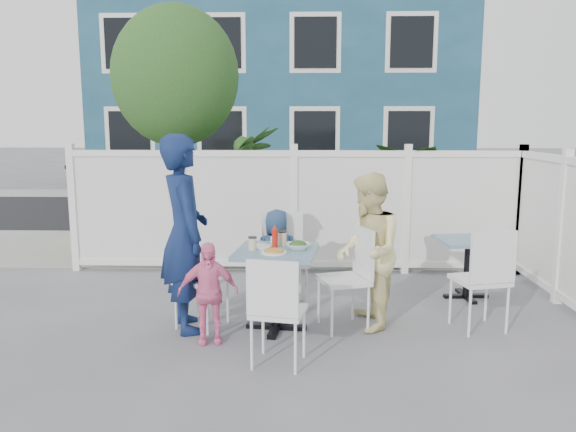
{
  "coord_description": "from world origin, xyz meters",
  "views": [
    {
      "loc": [
        0.24,
        -4.79,
        1.94
      ],
      "look_at": [
        0.07,
        0.72,
        1.03
      ],
      "focal_mm": 35.0,
      "sensor_mm": 36.0,
      "label": 1
    }
  ],
  "objects_px": {
    "spare_table": "(468,252)",
    "chair_right": "(352,270)",
    "boy": "(277,256)",
    "chair_near": "(276,304)",
    "woman": "(368,252)",
    "main_table": "(276,268)",
    "chair_back": "(284,252)",
    "man": "(184,233)",
    "utility_cabinet": "(96,207)",
    "toddler": "(208,293)",
    "chair_left": "(194,270)"
  },
  "relations": [
    {
      "from": "spare_table",
      "to": "chair_right",
      "type": "height_order",
      "value": "chair_right"
    },
    {
      "from": "chair_right",
      "to": "boy",
      "type": "relative_size",
      "value": 0.95
    },
    {
      "from": "chair_right",
      "to": "chair_near",
      "type": "distance_m",
      "value": 1.15
    },
    {
      "from": "woman",
      "to": "boy",
      "type": "bearing_deg",
      "value": -133.15
    },
    {
      "from": "main_table",
      "to": "boy",
      "type": "height_order",
      "value": "boy"
    },
    {
      "from": "chair_right",
      "to": "chair_back",
      "type": "relative_size",
      "value": 0.99
    },
    {
      "from": "chair_near",
      "to": "man",
      "type": "relative_size",
      "value": 0.49
    },
    {
      "from": "utility_cabinet",
      "to": "chair_back",
      "type": "distance_m",
      "value": 4.27
    },
    {
      "from": "chair_right",
      "to": "man",
      "type": "xyz_separation_m",
      "value": [
        -1.57,
        -0.07,
        0.36
      ]
    },
    {
      "from": "boy",
      "to": "chair_near",
      "type": "bearing_deg",
      "value": 84.35
    },
    {
      "from": "chair_right",
      "to": "chair_back",
      "type": "distance_m",
      "value": 0.97
    },
    {
      "from": "utility_cabinet",
      "to": "spare_table",
      "type": "height_order",
      "value": "utility_cabinet"
    },
    {
      "from": "chair_near",
      "to": "main_table",
      "type": "bearing_deg",
      "value": 104.16
    },
    {
      "from": "man",
      "to": "boy",
      "type": "height_order",
      "value": "man"
    },
    {
      "from": "main_table",
      "to": "spare_table",
      "type": "height_order",
      "value": "main_table"
    },
    {
      "from": "chair_back",
      "to": "toddler",
      "type": "xyz_separation_m",
      "value": [
        -0.63,
        -1.1,
        -0.12
      ]
    },
    {
      "from": "chair_back",
      "to": "main_table",
      "type": "bearing_deg",
      "value": 75.58
    },
    {
      "from": "spare_table",
      "to": "chair_back",
      "type": "relative_size",
      "value": 0.7
    },
    {
      "from": "spare_table",
      "to": "chair_left",
      "type": "bearing_deg",
      "value": -161.92
    },
    {
      "from": "chair_near",
      "to": "man",
      "type": "bearing_deg",
      "value": 147.87
    },
    {
      "from": "spare_table",
      "to": "chair_right",
      "type": "relative_size",
      "value": 0.71
    },
    {
      "from": "main_table",
      "to": "boy",
      "type": "bearing_deg",
      "value": 92.49
    },
    {
      "from": "woman",
      "to": "toddler",
      "type": "distance_m",
      "value": 1.54
    },
    {
      "from": "spare_table",
      "to": "woman",
      "type": "relative_size",
      "value": 0.46
    },
    {
      "from": "woman",
      "to": "spare_table",
      "type": "bearing_deg",
      "value": 124.55
    },
    {
      "from": "utility_cabinet",
      "to": "woman",
      "type": "height_order",
      "value": "woman"
    },
    {
      "from": "utility_cabinet",
      "to": "chair_near",
      "type": "distance_m",
      "value": 5.51
    },
    {
      "from": "chair_near",
      "to": "boy",
      "type": "xyz_separation_m",
      "value": [
        -0.08,
        1.68,
        -0.01
      ]
    },
    {
      "from": "chair_back",
      "to": "toddler",
      "type": "height_order",
      "value": "chair_back"
    },
    {
      "from": "chair_near",
      "to": "toddler",
      "type": "xyz_separation_m",
      "value": [
        -0.63,
        0.52,
        -0.07
      ]
    },
    {
      "from": "chair_left",
      "to": "chair_right",
      "type": "distance_m",
      "value": 1.51
    },
    {
      "from": "utility_cabinet",
      "to": "chair_left",
      "type": "height_order",
      "value": "utility_cabinet"
    },
    {
      "from": "chair_near",
      "to": "boy",
      "type": "distance_m",
      "value": 1.68
    },
    {
      "from": "chair_left",
      "to": "toddler",
      "type": "xyz_separation_m",
      "value": [
        0.21,
        -0.43,
        -0.09
      ]
    },
    {
      "from": "chair_near",
      "to": "man",
      "type": "height_order",
      "value": "man"
    },
    {
      "from": "toddler",
      "to": "main_table",
      "type": "bearing_deg",
      "value": 20.81
    },
    {
      "from": "main_table",
      "to": "spare_table",
      "type": "xyz_separation_m",
      "value": [
        2.08,
        1.03,
        -0.08
      ]
    },
    {
      "from": "main_table",
      "to": "chair_back",
      "type": "bearing_deg",
      "value": 86.62
    },
    {
      "from": "utility_cabinet",
      "to": "spare_table",
      "type": "relative_size",
      "value": 1.8
    },
    {
      "from": "chair_near",
      "to": "woman",
      "type": "height_order",
      "value": "woman"
    },
    {
      "from": "spare_table",
      "to": "woman",
      "type": "height_order",
      "value": "woman"
    },
    {
      "from": "woman",
      "to": "chair_back",
      "type": "bearing_deg",
      "value": -133.79
    },
    {
      "from": "chair_back",
      "to": "boy",
      "type": "relative_size",
      "value": 0.96
    },
    {
      "from": "woman",
      "to": "toddler",
      "type": "relative_size",
      "value": 1.63
    },
    {
      "from": "main_table",
      "to": "utility_cabinet",
      "type": "bearing_deg",
      "value": 129.93
    },
    {
      "from": "chair_near",
      "to": "woman",
      "type": "xyz_separation_m",
      "value": [
        0.82,
        0.93,
        0.22
      ]
    },
    {
      "from": "utility_cabinet",
      "to": "toddler",
      "type": "xyz_separation_m",
      "value": [
        2.49,
        -4.02,
        -0.16
      ]
    },
    {
      "from": "chair_back",
      "to": "chair_right",
      "type": "bearing_deg",
      "value": 122.76
    },
    {
      "from": "main_table",
      "to": "chair_back",
      "type": "relative_size",
      "value": 0.82
    },
    {
      "from": "chair_back",
      "to": "man",
      "type": "distance_m",
      "value": 1.24
    }
  ]
}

